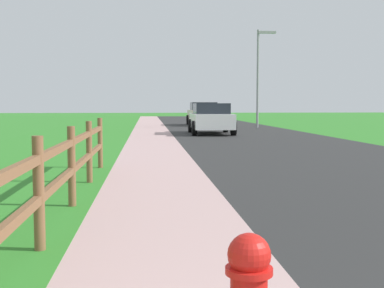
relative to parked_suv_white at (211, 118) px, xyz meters
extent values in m
plane|color=#308028|center=(-1.93, 1.27, -0.78)|extent=(120.00, 120.00, 0.00)
cube|color=#2B2B2B|center=(1.57, 3.27, -0.77)|extent=(7.00, 66.00, 0.01)
cube|color=#C19B99|center=(-4.93, 3.27, -0.77)|extent=(6.00, 66.00, 0.01)
cube|color=#308028|center=(-6.43, 3.27, -0.77)|extent=(5.00, 66.00, 0.00)
cylinder|color=red|center=(-2.60, -21.79, -0.19)|extent=(0.25, 0.25, 0.03)
sphere|color=red|center=(-2.60, -21.79, -0.11)|extent=(0.23, 0.23, 0.23)
cube|color=#A91511|center=(-2.60, -21.79, -0.03)|extent=(0.04, 0.04, 0.04)
cylinder|color=brown|center=(-4.19, -19.33, -0.20)|extent=(0.11, 0.11, 1.14)
cylinder|color=brown|center=(-4.19, -17.17, -0.20)|extent=(0.11, 0.11, 1.14)
cylinder|color=brown|center=(-4.19, -15.02, -0.20)|extent=(0.11, 0.11, 1.14)
cylinder|color=brown|center=(-4.19, -12.87, -0.20)|extent=(0.11, 0.11, 1.14)
cube|color=brown|center=(-4.19, -18.25, -0.26)|extent=(0.07, 10.76, 0.09)
cube|color=brown|center=(-4.19, -18.25, 0.14)|extent=(0.07, 10.76, 0.09)
cube|color=white|center=(0.00, 0.01, -0.13)|extent=(1.92, 4.43, 0.70)
cube|color=#1E232B|center=(0.00, -0.02, 0.47)|extent=(1.66, 2.45, 0.50)
cylinder|color=black|center=(0.89, -1.37, -0.43)|extent=(0.23, 0.69, 0.69)
cylinder|color=black|center=(-0.94, -1.34, -0.43)|extent=(0.23, 0.69, 0.69)
cylinder|color=black|center=(0.94, 1.35, -0.43)|extent=(0.23, 0.69, 0.69)
cylinder|color=black|center=(-0.89, 1.39, -0.43)|extent=(0.23, 0.69, 0.69)
cube|color=#C6B793|center=(0.77, 10.08, -0.10)|extent=(1.98, 4.38, 0.77)
cube|color=#1E232B|center=(0.77, 10.14, 0.55)|extent=(1.73, 2.07, 0.53)
cylinder|color=black|center=(1.73, 8.72, -0.43)|extent=(0.23, 0.69, 0.68)
cylinder|color=black|center=(-0.21, 8.74, -0.43)|extent=(0.23, 0.69, 0.68)
cylinder|color=black|center=(1.75, 11.42, -0.43)|extent=(0.23, 0.69, 0.68)
cylinder|color=black|center=(-0.19, 11.44, -0.43)|extent=(0.23, 0.69, 0.68)
cylinder|color=gray|center=(3.71, 6.19, 2.23)|extent=(0.14, 0.14, 6.02)
cube|color=#999999|center=(4.26, 6.19, 5.09)|extent=(1.10, 0.20, 0.14)
camera|label=1|loc=(-3.12, -24.30, 0.68)|focal=46.61mm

